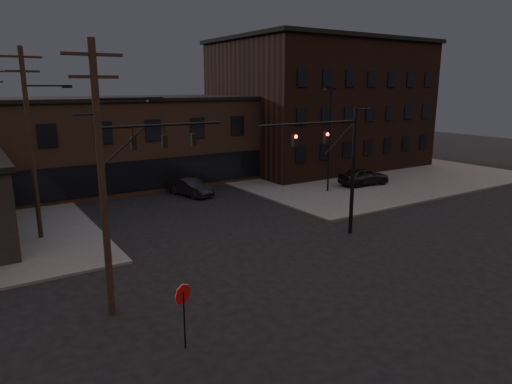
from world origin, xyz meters
TOP-DOWN VIEW (x-y plane):
  - ground at (0.00, 0.00)m, footprint 140.00×140.00m
  - sidewalk_ne at (22.00, 22.00)m, footprint 30.00×30.00m
  - building_row at (0.00, 28.00)m, footprint 40.00×12.00m
  - building_right at (22.00, 26.00)m, footprint 22.00×16.00m
  - traffic_signal_near at (5.36, 4.50)m, footprint 7.12×0.24m
  - traffic_signal_far at (-6.72, 8.00)m, footprint 7.12×0.24m
  - stop_sign at (-8.00, -1.99)m, footprint 0.72×0.33m
  - utility_pole_near at (-9.43, 2.00)m, footprint 3.70×0.28m
  - utility_pole_mid at (-10.44, 14.00)m, footprint 3.70×0.28m
  - lot_light_a at (13.00, 14.00)m, footprint 1.50×0.28m
  - lot_light_b at (19.00, 19.00)m, footprint 1.50×0.28m
  - parked_car_lot_a at (17.58, 14.13)m, footprint 5.17×2.52m
  - parked_car_lot_b at (16.35, 20.07)m, footprint 4.41×3.20m
  - car_crossing at (2.22, 19.61)m, footprint 2.77×4.88m

SIDE VIEW (x-z plane):
  - ground at x=0.00m, z-range 0.00..0.00m
  - sidewalk_ne at x=22.00m, z-range 0.00..0.15m
  - parked_car_lot_b at x=16.35m, z-range 0.15..1.34m
  - car_crossing at x=2.22m, z-range 0.00..1.52m
  - parked_car_lot_a at x=17.58m, z-range 0.15..1.85m
  - stop_sign at x=-8.00m, z-range 0.60..3.08m
  - building_row at x=0.00m, z-range 0.00..8.00m
  - traffic_signal_near at x=5.36m, z-range 0.93..8.93m
  - traffic_signal_far at x=-6.72m, z-range 1.01..9.01m
  - lot_light_a at x=13.00m, z-range 0.94..10.08m
  - lot_light_b at x=19.00m, z-range 0.94..10.08m
  - utility_pole_near at x=-9.43m, z-range 0.37..11.37m
  - utility_pole_mid at x=-10.44m, z-range 0.38..11.88m
  - building_right at x=22.00m, z-range 0.00..14.00m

